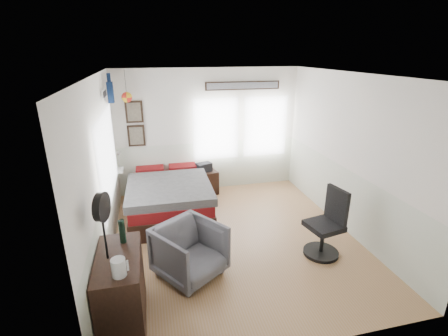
% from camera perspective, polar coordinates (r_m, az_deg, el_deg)
% --- Properties ---
extents(ground_plane, '(4.00, 4.50, 0.01)m').
position_cam_1_polar(ground_plane, '(5.67, 1.97, -12.32)').
color(ground_plane, '#9F6F42').
extents(room_shell, '(4.02, 4.52, 2.71)m').
position_cam_1_polar(room_shell, '(5.16, 0.79, 4.06)').
color(room_shell, silver).
rests_on(room_shell, ground_plane).
extents(wall_decor, '(3.55, 1.32, 1.44)m').
position_cam_1_polar(wall_decor, '(6.65, -11.86, 11.54)').
color(wall_decor, black).
rests_on(wall_decor, room_shell).
extents(bed, '(1.57, 2.14, 0.68)m').
position_cam_1_polar(bed, '(6.44, -9.58, -5.05)').
color(bed, '#331C12').
rests_on(bed, ground_plane).
extents(dresser, '(0.48, 1.00, 0.90)m').
position_cam_1_polar(dresser, '(4.12, -17.57, -19.79)').
color(dresser, '#331C12').
rests_on(dresser, ground_plane).
extents(armchair, '(1.16, 1.16, 0.77)m').
position_cam_1_polar(armchair, '(4.70, -6.02, -14.34)').
color(armchair, '#535357').
rests_on(armchair, ground_plane).
extents(nightstand, '(0.62, 0.54, 0.53)m').
position_cam_1_polar(nightstand, '(7.22, -3.49, -2.54)').
color(nightstand, '#331C12').
rests_on(nightstand, ground_plane).
extents(task_chair, '(0.56, 0.56, 1.09)m').
position_cam_1_polar(task_chair, '(5.32, 17.59, -10.10)').
color(task_chair, black).
rests_on(task_chair, ground_plane).
extents(kettle, '(0.17, 0.14, 0.19)m').
position_cam_1_polar(kettle, '(3.52, -18.02, -16.29)').
color(kettle, silver).
rests_on(kettle, dresser).
extents(bottle, '(0.07, 0.07, 0.29)m').
position_cam_1_polar(bottle, '(4.01, -17.46, -10.57)').
color(bottle, black).
rests_on(bottle, dresser).
extents(stand_fan, '(0.16, 0.31, 0.78)m').
position_cam_1_polar(stand_fan, '(3.57, -20.70, -6.62)').
color(stand_fan, black).
rests_on(stand_fan, dresser).
extents(black_bag, '(0.37, 0.30, 0.19)m').
position_cam_1_polar(black_bag, '(7.09, -3.55, 0.14)').
color(black_bag, black).
rests_on(black_bag, nightstand).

